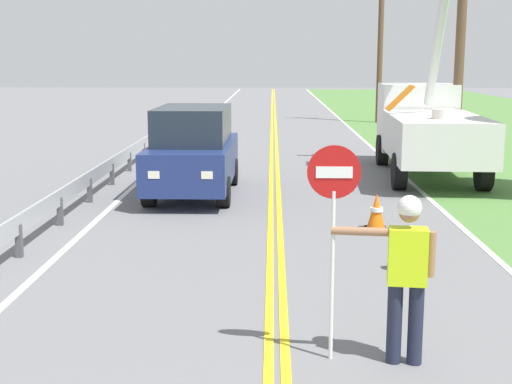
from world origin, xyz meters
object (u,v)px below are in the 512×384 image
Objects in this scene: stop_sign_paddle at (333,204)px; utility_pole_near at (462,19)px; utility_bucket_truck at (427,124)px; utility_pole_mid at (381,34)px; flagger_worker at (406,269)px; traffic_cone_lead at (404,250)px; oncoming_suv_nearest at (193,151)px; traffic_cone_mid at (376,212)px.

utility_pole_near is at bearing 70.96° from stop_sign_paddle.
utility_bucket_truck is 17.05m from utility_pole_mid.
flagger_worker is at bearing -106.08° from utility_pole_near.
flagger_worker is 2.61× the size of traffic_cone_lead.
utility_pole_near is (4.80, 13.91, 2.64)m from stop_sign_paddle.
oncoming_suv_nearest reaches higher than traffic_cone_mid.
oncoming_suv_nearest is 21.57m from utility_pole_mid.
utility_pole_mid is 24.04m from traffic_cone_mid.
oncoming_suv_nearest reaches higher than traffic_cone_lead.
utility_pole_mid is at bearing 82.59° from traffic_cone_lead.
flagger_worker reaches higher than traffic_cone_lead.
flagger_worker is at bearing -6.85° from stop_sign_paddle.
utility_pole_mid reaches higher than utility_pole_near.
stop_sign_paddle is 9.80m from oncoming_suv_nearest.
utility_pole_near is at bearing 46.54° from utility_bucket_truck.
utility_pole_near is 9.49m from traffic_cone_mid.
utility_pole_mid reaches higher than stop_sign_paddle.
traffic_cone_lead is at bearing -57.68° from oncoming_suv_nearest.
flagger_worker is at bearing -100.36° from traffic_cone_lead.
oncoming_suv_nearest is 5.21m from traffic_cone_mid.
traffic_cone_lead and traffic_cone_mid have the same top height.
stop_sign_paddle is 0.27× the size of utility_pole_mid.
traffic_cone_mid is at bearing 77.37° from stop_sign_paddle.
utility_bucket_truck reaches higher than traffic_cone_mid.
traffic_cone_mid is at bearing -98.33° from utility_pole_mid.
traffic_cone_mid is (-3.43, -23.44, -4.11)m from utility_pole_mid.
utility_pole_near is 15.56m from utility_pole_mid.
utility_pole_mid reaches higher than traffic_cone_lead.
flagger_worker reaches higher than traffic_cone_mid.
utility_pole_mid is at bearing 90.05° from utility_pole_near.
utility_pole_near is at bearing 31.36° from oncoming_suv_nearest.
oncoming_suv_nearest is at bearing 104.90° from stop_sign_paddle.
utility_pole_near reaches higher than oncoming_suv_nearest.
stop_sign_paddle reaches higher than oncoming_suv_nearest.
flagger_worker is 0.22× the size of utility_pole_near.
utility_pole_near is at bearing 73.92° from flagger_worker.
oncoming_suv_nearest is (-2.51, 9.45, -0.65)m from stop_sign_paddle.
flagger_worker is at bearing -71.04° from oncoming_suv_nearest.
stop_sign_paddle is 29.98m from utility_pole_mid.
utility_pole_near is (7.31, 4.46, 3.29)m from oncoming_suv_nearest.
flagger_worker is 14.94m from utility_pole_near.
traffic_cone_lead is at bearing -89.35° from traffic_cone_mid.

